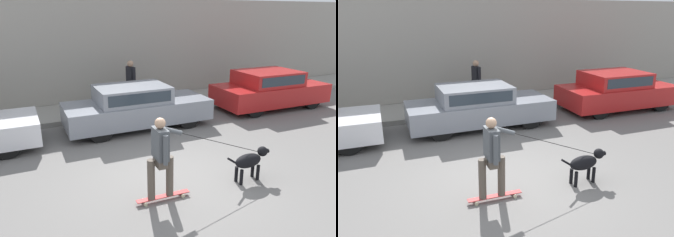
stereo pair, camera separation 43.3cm
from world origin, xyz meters
TOP-DOWN VIEW (x-y plane):
  - ground_plane at (0.00, 0.00)m, footprint 36.00×36.00m
  - back_wall at (0.00, 6.79)m, footprint 32.00×0.30m
  - sidewalk_curb at (0.00, 5.60)m, footprint 30.00×2.05m
  - parked_car_1 at (0.55, 3.49)m, footprint 4.30×1.74m
  - parked_car_2 at (5.66, 3.49)m, footprint 4.12×1.96m
  - dog at (1.46, -0.63)m, footprint 1.06×0.32m
  - skateboarder at (-0.49, -0.55)m, footprint 2.75×0.57m
  - pedestrian_with_bag at (1.16, 5.64)m, footprint 0.25×0.63m

SIDE VIEW (x-z plane):
  - ground_plane at x=0.00m, z-range 0.00..0.00m
  - sidewalk_curb at x=0.00m, z-range 0.00..0.15m
  - dog at x=1.46m, z-range 0.10..0.78m
  - parked_car_1 at x=0.55m, z-range -0.02..1.27m
  - parked_car_2 at x=5.66m, z-range -0.02..1.34m
  - skateboarder at x=-0.49m, z-range 0.11..1.71m
  - pedestrian_with_bag at x=1.16m, z-range 0.24..1.80m
  - back_wall at x=0.00m, z-range 0.00..3.83m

